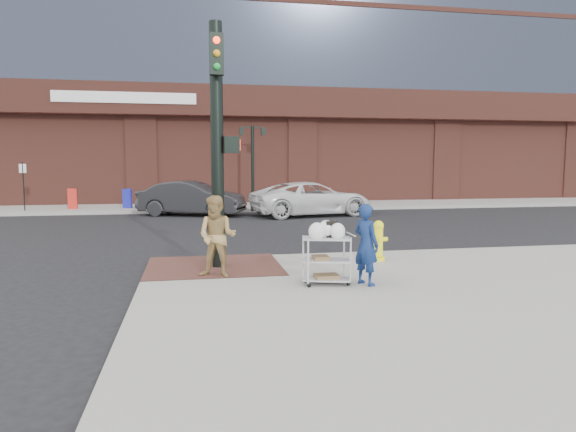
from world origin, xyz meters
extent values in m
plane|color=black|center=(0.00, 0.00, 0.00)|extent=(220.00, 220.00, 0.00)
cube|color=gray|center=(12.50, 32.00, 0.07)|extent=(65.00, 36.00, 0.15)
cube|color=#4B2623|center=(-0.60, 0.90, 0.16)|extent=(2.80, 2.40, 0.01)
cube|color=brown|center=(5.00, 31.00, 14.15)|extent=(42.00, 26.00, 28.00)
cylinder|color=black|center=(2.00, 16.00, 2.15)|extent=(0.16, 0.16, 4.00)
cube|color=black|center=(2.00, 16.00, 4.05)|extent=(1.20, 0.06, 0.06)
cube|color=black|center=(1.45, 16.00, 3.85)|extent=(0.22, 0.22, 0.35)
cube|color=black|center=(2.55, 16.00, 3.85)|extent=(0.22, 0.22, 0.35)
cylinder|color=black|center=(-8.50, 15.00, 1.25)|extent=(0.05, 0.05, 2.20)
cylinder|color=black|center=(-0.50, 0.80, 2.65)|extent=(0.26, 0.26, 5.00)
cube|color=black|center=(-0.20, 0.80, 2.70)|extent=(0.32, 0.28, 0.34)
cube|color=#FF260C|center=(-0.04, 0.80, 2.70)|extent=(0.02, 0.18, 0.22)
cube|color=black|center=(-0.50, 0.52, 4.45)|extent=(0.28, 0.18, 0.80)
imported|color=navy|center=(2.02, -1.25, 0.88)|extent=(0.56, 0.64, 1.46)
imported|color=#9F804B|center=(-0.57, -0.14, 0.93)|extent=(0.92, 0.83, 1.56)
imported|color=black|center=(-1.05, 12.88, 0.76)|extent=(4.86, 3.10, 1.51)
imported|color=silver|center=(4.11, 11.91, 0.74)|extent=(5.70, 3.46, 1.48)
cube|color=#ABABB0|center=(1.33, -1.10, 0.99)|extent=(0.92, 0.66, 0.03)
cube|color=#ABABB0|center=(1.33, -1.10, 0.59)|extent=(0.92, 0.66, 0.03)
cube|color=#ABABB0|center=(1.33, -1.10, 0.25)|extent=(0.92, 0.66, 0.03)
cube|color=black|center=(1.42, -1.06, 1.13)|extent=(0.20, 0.13, 0.29)
cube|color=brown|center=(1.22, -1.10, 0.64)|extent=(0.28, 0.31, 0.07)
cube|color=brown|center=(1.33, -1.10, 0.30)|extent=(0.42, 0.33, 0.06)
cylinder|color=#FFF515|center=(3.04, 0.86, 0.19)|extent=(0.30, 0.30, 0.08)
cylinder|color=#FFF515|center=(3.04, 0.86, 0.57)|extent=(0.21, 0.21, 0.66)
sphere|color=#FFF515|center=(3.04, 0.86, 0.93)|extent=(0.23, 0.23, 0.23)
cylinder|color=#FFF515|center=(3.04, 0.86, 0.63)|extent=(0.42, 0.10, 0.10)
cube|color=red|center=(-6.56, 15.53, 0.63)|extent=(0.44, 0.41, 0.95)
cube|color=#171C99|center=(-4.08, 15.49, 0.61)|extent=(0.43, 0.39, 0.91)
camera|label=1|loc=(-1.02, -9.90, 2.35)|focal=32.00mm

